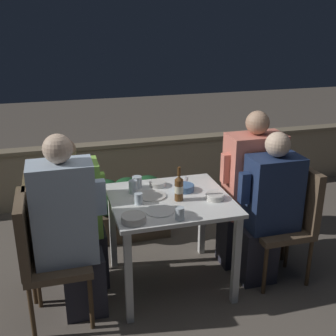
{
  "coord_description": "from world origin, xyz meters",
  "views": [
    {
      "loc": [
        -0.79,
        -2.79,
        2.07
      ],
      "look_at": [
        0.0,
        0.06,
        0.97
      ],
      "focal_mm": 45.0,
      "sensor_mm": 36.0,
      "label": 1
    }
  ],
  "objects_px": {
    "chair_left_near": "(40,250)",
    "person_green_blouse": "(73,217)",
    "person_blue_shirt": "(70,230)",
    "person_coral_top": "(249,190)",
    "chair_left_far": "(46,226)",
    "potted_plant": "(257,187)",
    "beer_bottle": "(179,188)",
    "chair_right_near": "(291,213)",
    "person_navy_jumper": "(268,209)",
    "chair_right_far": "(270,200)"
  },
  "relations": [
    {
      "from": "chair_left_near",
      "to": "person_green_blouse",
      "type": "xyz_separation_m",
      "value": [
        0.24,
        0.33,
        0.05
      ]
    },
    {
      "from": "person_blue_shirt",
      "to": "person_coral_top",
      "type": "distance_m",
      "value": 1.52
    },
    {
      "from": "chair_left_far",
      "to": "potted_plant",
      "type": "height_order",
      "value": "chair_left_far"
    },
    {
      "from": "person_blue_shirt",
      "to": "potted_plant",
      "type": "height_order",
      "value": "person_blue_shirt"
    },
    {
      "from": "person_green_blouse",
      "to": "chair_left_near",
      "type": "bearing_deg",
      "value": -126.19
    },
    {
      "from": "person_blue_shirt",
      "to": "beer_bottle",
      "type": "xyz_separation_m",
      "value": [
        0.81,
        0.12,
        0.17
      ]
    },
    {
      "from": "chair_right_near",
      "to": "potted_plant",
      "type": "bearing_deg",
      "value": 82.04
    },
    {
      "from": "potted_plant",
      "to": "chair_right_near",
      "type": "bearing_deg",
      "value": -97.96
    },
    {
      "from": "person_green_blouse",
      "to": "beer_bottle",
      "type": "height_order",
      "value": "person_green_blouse"
    },
    {
      "from": "chair_left_near",
      "to": "person_navy_jumper",
      "type": "bearing_deg",
      "value": 1.14
    },
    {
      "from": "person_green_blouse",
      "to": "person_coral_top",
      "type": "bearing_deg",
      "value": -0.78
    },
    {
      "from": "potted_plant",
      "to": "chair_right_far",
      "type": "bearing_deg",
      "value": -105.68
    },
    {
      "from": "chair_left_near",
      "to": "person_blue_shirt",
      "type": "relative_size",
      "value": 0.7
    },
    {
      "from": "chair_left_near",
      "to": "person_navy_jumper",
      "type": "xyz_separation_m",
      "value": [
        1.72,
        0.03,
        0.06
      ]
    },
    {
      "from": "person_navy_jumper",
      "to": "beer_bottle",
      "type": "relative_size",
      "value": 4.74
    },
    {
      "from": "chair_right_near",
      "to": "person_coral_top",
      "type": "height_order",
      "value": "person_coral_top"
    },
    {
      "from": "person_blue_shirt",
      "to": "chair_left_far",
      "type": "distance_m",
      "value": 0.39
    },
    {
      "from": "person_green_blouse",
      "to": "person_blue_shirt",
      "type": "bearing_deg",
      "value": -96.81
    },
    {
      "from": "person_green_blouse",
      "to": "potted_plant",
      "type": "distance_m",
      "value": 1.86
    },
    {
      "from": "person_blue_shirt",
      "to": "chair_right_near",
      "type": "relative_size",
      "value": 1.43
    },
    {
      "from": "person_navy_jumper",
      "to": "person_blue_shirt",
      "type": "bearing_deg",
      "value": -178.7
    },
    {
      "from": "chair_left_near",
      "to": "potted_plant",
      "type": "height_order",
      "value": "chair_left_near"
    },
    {
      "from": "person_coral_top",
      "to": "potted_plant",
      "type": "xyz_separation_m",
      "value": [
        0.34,
        0.5,
        -0.22
      ]
    },
    {
      "from": "beer_bottle",
      "to": "person_coral_top",
      "type": "bearing_deg",
      "value": 16.12
    },
    {
      "from": "potted_plant",
      "to": "person_blue_shirt",
      "type": "bearing_deg",
      "value": -156.05
    },
    {
      "from": "person_navy_jumper",
      "to": "person_coral_top",
      "type": "relative_size",
      "value": 0.93
    },
    {
      "from": "person_blue_shirt",
      "to": "potted_plant",
      "type": "distance_m",
      "value": 2.01
    },
    {
      "from": "person_green_blouse",
      "to": "beer_bottle",
      "type": "xyz_separation_m",
      "value": [
        0.77,
        -0.21,
        0.24
      ]
    },
    {
      "from": "person_blue_shirt",
      "to": "chair_left_far",
      "type": "xyz_separation_m",
      "value": [
        -0.17,
        0.33,
        -0.12
      ]
    },
    {
      "from": "chair_left_far",
      "to": "potted_plant",
      "type": "bearing_deg",
      "value": 13.48
    },
    {
      "from": "person_navy_jumper",
      "to": "potted_plant",
      "type": "xyz_separation_m",
      "value": [
        0.32,
        0.78,
        -0.17
      ]
    },
    {
      "from": "person_blue_shirt",
      "to": "person_navy_jumper",
      "type": "height_order",
      "value": "person_blue_shirt"
    },
    {
      "from": "chair_right_far",
      "to": "person_coral_top",
      "type": "height_order",
      "value": "person_coral_top"
    },
    {
      "from": "chair_left_far",
      "to": "potted_plant",
      "type": "xyz_separation_m",
      "value": [
        2.0,
        0.48,
        -0.11
      ]
    },
    {
      "from": "chair_right_near",
      "to": "chair_right_far",
      "type": "distance_m",
      "value": 0.28
    },
    {
      "from": "potted_plant",
      "to": "person_coral_top",
      "type": "bearing_deg",
      "value": -124.64
    },
    {
      "from": "chair_left_near",
      "to": "potted_plant",
      "type": "bearing_deg",
      "value": 21.78
    },
    {
      "from": "chair_left_near",
      "to": "chair_left_far",
      "type": "distance_m",
      "value": 0.34
    },
    {
      "from": "chair_left_near",
      "to": "chair_right_far",
      "type": "height_order",
      "value": "same"
    },
    {
      "from": "chair_right_far",
      "to": "potted_plant",
      "type": "xyz_separation_m",
      "value": [
        0.14,
        0.5,
        -0.11
      ]
    },
    {
      "from": "chair_right_far",
      "to": "beer_bottle",
      "type": "height_order",
      "value": "beer_bottle"
    },
    {
      "from": "chair_right_near",
      "to": "beer_bottle",
      "type": "distance_m",
      "value": 0.96
    },
    {
      "from": "person_green_blouse",
      "to": "potted_plant",
      "type": "bearing_deg",
      "value": 14.98
    },
    {
      "from": "chair_left_far",
      "to": "person_coral_top",
      "type": "relative_size",
      "value": 0.7
    },
    {
      "from": "chair_left_far",
      "to": "beer_bottle",
      "type": "xyz_separation_m",
      "value": [
        0.98,
        -0.21,
        0.29
      ]
    },
    {
      "from": "person_navy_jumper",
      "to": "potted_plant",
      "type": "distance_m",
      "value": 0.86
    },
    {
      "from": "person_green_blouse",
      "to": "chair_right_near",
      "type": "distance_m",
      "value": 1.71
    },
    {
      "from": "person_green_blouse",
      "to": "chair_right_near",
      "type": "xyz_separation_m",
      "value": [
        1.68,
        -0.3,
        -0.05
      ]
    },
    {
      "from": "chair_left_near",
      "to": "beer_bottle",
      "type": "height_order",
      "value": "beer_bottle"
    },
    {
      "from": "person_green_blouse",
      "to": "beer_bottle",
      "type": "distance_m",
      "value": 0.83
    }
  ]
}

